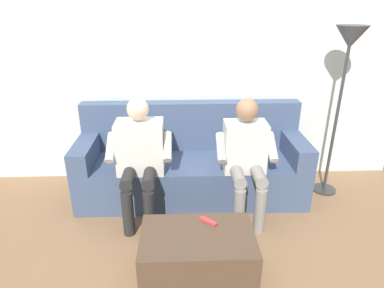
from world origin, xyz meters
TOP-DOWN VIEW (x-y plane):
  - ground_plane at (0.00, 0.60)m, footprint 8.00×8.00m
  - back_wall at (0.00, -0.57)m, footprint 4.58×0.06m
  - couch at (0.00, -0.13)m, footprint 2.23×0.73m
  - coffee_table at (0.00, 1.02)m, footprint 0.81×0.52m
  - person_left_seated at (-0.47, 0.22)m, footprint 0.53×0.55m
  - person_right_seated at (0.47, 0.21)m, footprint 0.57×0.58m
  - remote_red at (-0.09, 0.88)m, footprint 0.14×0.13m
  - floor_lamp at (-1.41, -0.11)m, footprint 0.29×0.29m

SIDE VIEW (x-z plane):
  - ground_plane at x=0.00m, z-range 0.00..0.00m
  - coffee_table at x=0.00m, z-range 0.00..0.35m
  - couch at x=0.00m, z-range -0.14..0.77m
  - remote_red at x=-0.09m, z-range 0.35..0.37m
  - person_left_seated at x=-0.47m, z-range 0.07..1.16m
  - person_right_seated at x=0.47m, z-range 0.07..1.17m
  - back_wall at x=0.00m, z-range 0.00..2.54m
  - floor_lamp at x=-1.41m, z-range 0.58..2.24m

